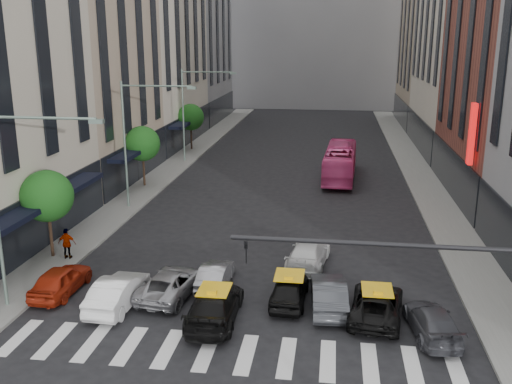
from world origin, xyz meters
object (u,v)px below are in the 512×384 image
at_px(streetlamp_near, 13,185).
at_px(car_white_front, 118,292).
at_px(taxi_center, 289,289).
at_px(pedestrian_far, 67,244).
at_px(streetlamp_mid, 137,128).
at_px(streetlamp_far, 192,103).
at_px(taxi_left, 215,305).
at_px(bus, 340,162).
at_px(car_red, 61,280).

distance_m(streetlamp_near, car_white_front, 6.66).
xyz_separation_m(taxi_center, pedestrian_far, (-12.66, 3.50, 0.34)).
bearing_deg(pedestrian_far, streetlamp_mid, -96.49).
height_order(streetlamp_far, car_white_front, streetlamp_far).
height_order(car_white_front, pedestrian_far, pedestrian_far).
xyz_separation_m(streetlamp_near, car_white_front, (4.13, 0.79, -5.17)).
distance_m(taxi_left, bus, 27.65).
distance_m(car_red, bus, 28.78).
relative_size(taxi_center, pedestrian_far, 2.31).
distance_m(streetlamp_mid, taxi_center, 18.94).
xyz_separation_m(streetlamp_far, bus, (14.37, -4.86, -4.43)).
bearing_deg(bus, car_white_front, 71.76).
distance_m(streetlamp_far, pedestrian_far, 26.70).
relative_size(streetlamp_near, streetlamp_mid, 1.00).
xyz_separation_m(streetlamp_far, taxi_left, (8.84, -31.94, -5.17)).
bearing_deg(taxi_center, car_red, 4.64).
distance_m(streetlamp_near, pedestrian_far, 7.58).
bearing_deg(taxi_left, car_white_front, -9.84).
relative_size(taxi_left, pedestrian_far, 2.91).
bearing_deg(taxi_left, bus, -102.57).
distance_m(streetlamp_mid, bus, 18.72).
relative_size(streetlamp_far, pedestrian_far, 5.15).
distance_m(car_white_front, pedestrian_far, 6.94).
bearing_deg(pedestrian_far, streetlamp_near, 94.63).
height_order(car_red, bus, bus).
bearing_deg(taxi_center, streetlamp_near, 12.74).
height_order(taxi_left, bus, bus).
bearing_deg(streetlamp_far, bus, -18.69).
bearing_deg(streetlamp_mid, streetlamp_near, -90.00).
distance_m(taxi_center, pedestrian_far, 13.14).
xyz_separation_m(car_white_front, taxi_left, (4.71, -0.73, -0.00)).
xyz_separation_m(streetlamp_mid, bus, (14.37, 11.14, -4.43)).
distance_m(streetlamp_far, car_red, 30.70).
xyz_separation_m(streetlamp_near, taxi_left, (8.84, 0.06, -5.17)).
relative_size(car_red, bus, 0.39).
height_order(streetlamp_near, streetlamp_far, same).
distance_m(streetlamp_mid, car_white_front, 16.59).
bearing_deg(car_red, taxi_left, 169.48).
bearing_deg(taxi_center, streetlamp_mid, -46.96).
xyz_separation_m(streetlamp_mid, taxi_left, (8.84, -15.94, -5.17)).
height_order(car_white_front, taxi_left, car_white_front).
height_order(streetlamp_near, car_red, streetlamp_near).
height_order(streetlamp_far, bus, streetlamp_far).
xyz_separation_m(streetlamp_far, taxi_center, (11.94, -29.74, -5.22)).
relative_size(bus, pedestrian_far, 6.04).
relative_size(streetlamp_near, car_white_front, 2.01).
height_order(car_white_front, taxi_center, car_white_front).
bearing_deg(streetlamp_far, car_white_front, -82.47).
height_order(taxi_left, pedestrian_far, pedestrian_far).
bearing_deg(taxi_center, bus, -93.53).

